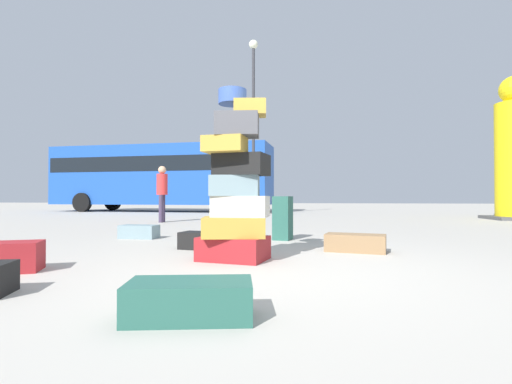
# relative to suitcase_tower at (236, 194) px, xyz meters

# --- Properties ---
(ground_plane) EXTENTS (80.00, 80.00, 0.00)m
(ground_plane) POSITION_rel_suitcase_tower_xyz_m (0.43, -0.45, -0.73)
(ground_plane) COLOR #ADA89E
(suitcase_tower) EXTENTS (0.80, 0.70, 1.90)m
(suitcase_tower) POSITION_rel_suitcase_tower_xyz_m (0.00, 0.00, 0.00)
(suitcase_tower) COLOR maroon
(suitcase_tower) RESTS_ON ground
(suitcase_brown_right_side) EXTENTS (0.80, 0.51, 0.22)m
(suitcase_brown_right_side) POSITION_rel_suitcase_tower_xyz_m (1.38, 0.86, -0.61)
(suitcase_brown_right_side) COLOR olive
(suitcase_brown_right_side) RESTS_ON ground
(suitcase_teal_foreground_far) EXTENTS (0.76, 0.48, 0.21)m
(suitcase_teal_foreground_far) POSITION_rel_suitcase_tower_xyz_m (0.10, -1.95, -0.62)
(suitcase_teal_foreground_far) COLOR #26594C
(suitcase_teal_foreground_far) RESTS_ON ground
(suitcase_slate_foreground_near) EXTENTS (0.63, 0.35, 0.22)m
(suitcase_slate_foreground_near) POSITION_rel_suitcase_tower_xyz_m (-2.04, 1.95, -0.61)
(suitcase_slate_foreground_near) COLOR gray
(suitcase_slate_foreground_near) RESTS_ON ground
(suitcase_black_left_side) EXTENTS (0.61, 0.42, 0.23)m
(suitcase_black_left_side) POSITION_rel_suitcase_tower_xyz_m (-0.63, 0.83, -0.61)
(suitcase_black_left_side) COLOR black
(suitcase_black_left_side) RESTS_ON ground
(suitcase_teal_upright_blue) EXTENTS (0.33, 0.36, 0.71)m
(suitcase_teal_upright_blue) POSITION_rel_suitcase_tower_xyz_m (0.38, 2.05, -0.37)
(suitcase_teal_upright_blue) COLOR #26594C
(suitcase_teal_upright_blue) RESTS_ON ground
(suitcase_maroon_behind_tower) EXTENTS (0.68, 0.54, 0.28)m
(suitcase_maroon_behind_tower) POSITION_rel_suitcase_tower_xyz_m (-2.00, -0.90, -0.59)
(suitcase_maroon_behind_tower) COLOR maroon
(suitcase_maroon_behind_tower) RESTS_ON ground
(person_bearded_onlooker) EXTENTS (0.30, 0.34, 1.56)m
(person_bearded_onlooker) POSITION_rel_suitcase_tower_xyz_m (-3.22, 5.87, 0.20)
(person_bearded_onlooker) COLOR #3F334C
(person_bearded_onlooker) RESTS_ON ground
(parked_bus) EXTENTS (10.83, 3.27, 3.15)m
(parked_bus) POSITION_rel_suitcase_tower_xyz_m (-6.26, 13.37, 1.11)
(parked_bus) COLOR #1E4CA5
(parked_bus) RESTS_ON ground
(lamp_post) EXTENTS (0.36, 0.36, 7.01)m
(lamp_post) POSITION_rel_suitcase_tower_xyz_m (-1.35, 10.68, 3.76)
(lamp_post) COLOR #333338
(lamp_post) RESTS_ON ground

